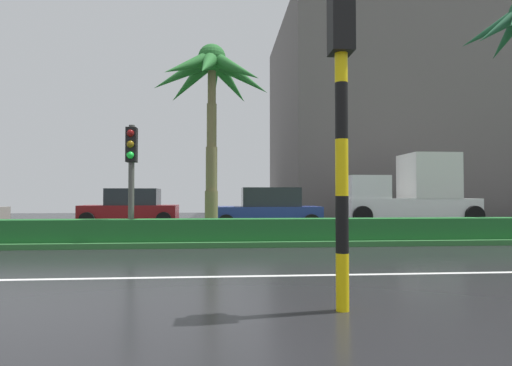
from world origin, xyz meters
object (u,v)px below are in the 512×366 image
at_px(palm_tree_centre_left, 211,80).
at_px(traffic_signal_foreground, 341,77).
at_px(car_in_traffic_third, 268,210).
at_px(car_in_traffic_second, 131,208).
at_px(box_truck_lead, 409,193).
at_px(traffic_signal_median_right, 131,161).

xyz_separation_m(palm_tree_centre_left, traffic_signal_foreground, (1.80, -8.68, -2.25)).
height_order(traffic_signal_foreground, car_in_traffic_third, traffic_signal_foreground).
bearing_deg(palm_tree_centre_left, traffic_signal_foreground, -78.30).
bearing_deg(car_in_traffic_second, box_truck_lead, -178.53).
distance_m(traffic_signal_median_right, traffic_signal_foreground, 7.97).
bearing_deg(traffic_signal_foreground, box_truck_lead, -116.90).
bearing_deg(car_in_traffic_second, traffic_signal_median_right, 101.51).
bearing_deg(box_truck_lead, car_in_traffic_third, 23.29).
bearing_deg(box_truck_lead, traffic_signal_median_right, 35.81).
xyz_separation_m(car_in_traffic_second, box_truck_lead, (13.40, 0.34, 0.72)).
bearing_deg(traffic_signal_foreground, car_in_traffic_third, -91.98).
distance_m(palm_tree_centre_left, box_truck_lead, 12.23).
bearing_deg(box_truck_lead, palm_tree_centre_left, 34.89).
relative_size(car_in_traffic_second, car_in_traffic_third, 1.00).
bearing_deg(traffic_signal_median_right, box_truck_lead, 35.81).
bearing_deg(car_in_traffic_third, car_in_traffic_second, -25.16).
bearing_deg(palm_tree_centre_left, box_truck_lead, 34.89).
bearing_deg(car_in_traffic_second, palm_tree_centre_left, 120.94).
distance_m(car_in_traffic_second, box_truck_lead, 13.42).
bearing_deg(car_in_traffic_third, traffic_signal_median_right, 50.50).
relative_size(palm_tree_centre_left, car_in_traffic_second, 1.43).
xyz_separation_m(traffic_signal_median_right, traffic_signal_foreground, (3.95, -6.90, 0.52)).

